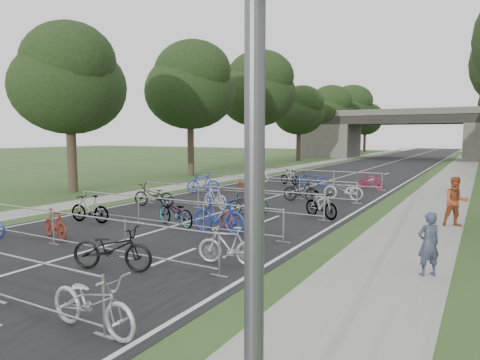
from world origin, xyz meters
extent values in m
cube|color=black|center=(0.00, 50.00, 0.01)|extent=(11.00, 140.00, 0.01)
cube|color=gray|center=(8.00, 50.00, 0.01)|extent=(3.00, 140.00, 0.01)
cube|color=gray|center=(-7.50, 50.00, 0.01)|extent=(2.00, 140.00, 0.01)
cube|color=silver|center=(0.00, 50.00, 0.00)|extent=(0.12, 140.00, 0.00)
cube|color=#4E4B46|center=(-11.50, 65.00, 2.50)|extent=(8.00, 8.00, 5.00)
cube|color=black|center=(0.00, 65.00, 5.60)|extent=(30.00, 8.00, 1.20)
cube|color=#4E4B46|center=(0.00, 61.20, 6.60)|extent=(30.00, 0.40, 0.90)
cube|color=#4E4B46|center=(0.00, 68.80, 6.60)|extent=(30.00, 0.40, 0.90)
cylinder|color=#4C4C51|center=(8.30, 2.00, 4.00)|extent=(0.18, 0.18, 8.00)
cylinder|color=#33261C|center=(-11.50, 16.00, 2.10)|extent=(0.56, 0.56, 4.20)
ellipsoid|color=black|center=(-11.50, 16.00, 6.22)|extent=(6.72, 6.72, 5.51)
sphere|color=black|center=(-10.90, 15.50, 7.56)|extent=(5.38, 5.38, 5.38)
sphere|color=black|center=(-12.00, 16.50, 5.38)|extent=(4.37, 4.37, 4.37)
cylinder|color=#33261C|center=(-11.50, 28.00, 2.36)|extent=(0.56, 0.56, 4.72)
ellipsoid|color=black|center=(-11.50, 28.00, 6.99)|extent=(7.56, 7.56, 6.20)
sphere|color=black|center=(-10.90, 27.50, 8.50)|extent=(6.05, 6.05, 6.05)
sphere|color=black|center=(-12.00, 28.50, 6.05)|extent=(4.91, 4.91, 4.91)
cylinder|color=#33261C|center=(-11.50, 40.00, 2.62)|extent=(0.56, 0.56, 5.25)
ellipsoid|color=black|center=(-11.50, 40.00, 7.77)|extent=(8.40, 8.40, 6.89)
sphere|color=black|center=(-10.90, 39.50, 9.45)|extent=(6.72, 6.72, 6.72)
sphere|color=black|center=(-12.00, 40.50, 6.72)|extent=(5.46, 5.46, 5.46)
cylinder|color=#33261C|center=(-11.50, 52.00, 2.10)|extent=(0.56, 0.56, 4.20)
ellipsoid|color=black|center=(-11.50, 52.00, 6.22)|extent=(6.72, 6.72, 5.51)
sphere|color=black|center=(-10.90, 51.50, 7.56)|extent=(5.38, 5.38, 5.38)
sphere|color=black|center=(-12.00, 52.50, 5.38)|extent=(4.37, 4.37, 4.37)
cylinder|color=#33261C|center=(-11.50, 64.00, 2.36)|extent=(0.56, 0.56, 4.72)
ellipsoid|color=black|center=(-11.50, 64.00, 6.99)|extent=(7.56, 7.56, 6.20)
sphere|color=black|center=(-10.90, 63.50, 8.50)|extent=(6.05, 6.05, 6.05)
sphere|color=black|center=(-12.00, 64.50, 6.05)|extent=(4.91, 4.91, 4.91)
cylinder|color=#33261C|center=(-11.50, 76.00, 2.62)|extent=(0.56, 0.56, 5.25)
ellipsoid|color=black|center=(-11.50, 76.00, 7.77)|extent=(8.40, 8.40, 6.89)
sphere|color=black|center=(-10.90, 75.50, 9.45)|extent=(6.72, 6.72, 6.72)
sphere|color=black|center=(-12.00, 76.50, 6.72)|extent=(5.46, 5.46, 5.46)
cylinder|color=#33261C|center=(-11.50, 88.00, 2.10)|extent=(0.56, 0.56, 4.20)
ellipsoid|color=black|center=(-11.50, 88.00, 6.22)|extent=(6.72, 6.72, 5.51)
sphere|color=black|center=(-10.90, 87.50, 7.56)|extent=(5.38, 5.38, 5.38)
sphere|color=black|center=(-12.00, 88.50, 5.38)|extent=(4.37, 4.37, 4.37)
cylinder|color=gray|center=(4.60, 3.60, 0.55)|extent=(0.05, 0.05, 1.10)
cube|color=gray|center=(4.60, 3.60, 0.01)|extent=(0.50, 0.08, 0.03)
cylinder|color=gray|center=(0.00, 7.20, 1.05)|extent=(9.20, 0.04, 0.04)
cylinder|color=gray|center=(0.00, 7.20, 0.18)|extent=(9.20, 0.04, 0.04)
cylinder|color=gray|center=(-1.53, 7.20, 0.55)|extent=(0.05, 0.05, 1.10)
cube|color=gray|center=(-1.53, 7.20, 0.01)|extent=(0.50, 0.08, 0.03)
cylinder|color=gray|center=(1.53, 7.20, 0.55)|extent=(0.05, 0.05, 1.10)
cube|color=gray|center=(1.53, 7.20, 0.01)|extent=(0.50, 0.08, 0.03)
cylinder|color=gray|center=(4.60, 7.20, 0.55)|extent=(0.05, 0.05, 1.10)
cube|color=gray|center=(4.60, 7.20, 0.01)|extent=(0.50, 0.08, 0.03)
cylinder|color=gray|center=(0.00, 11.00, 1.05)|extent=(9.20, 0.04, 0.04)
cylinder|color=gray|center=(0.00, 11.00, 0.18)|extent=(9.20, 0.04, 0.04)
cylinder|color=gray|center=(-4.60, 11.00, 0.55)|extent=(0.05, 0.05, 1.10)
cube|color=gray|center=(-4.60, 11.00, 0.01)|extent=(0.50, 0.08, 0.03)
cylinder|color=gray|center=(-1.53, 11.00, 0.55)|extent=(0.05, 0.05, 1.10)
cube|color=gray|center=(-1.53, 11.00, 0.01)|extent=(0.50, 0.08, 0.03)
cylinder|color=gray|center=(1.53, 11.00, 0.55)|extent=(0.05, 0.05, 1.10)
cube|color=gray|center=(1.53, 11.00, 0.01)|extent=(0.50, 0.08, 0.03)
cylinder|color=gray|center=(4.60, 11.00, 0.55)|extent=(0.05, 0.05, 1.10)
cube|color=gray|center=(4.60, 11.00, 0.01)|extent=(0.50, 0.08, 0.03)
cylinder|color=gray|center=(0.00, 15.00, 1.05)|extent=(9.20, 0.04, 0.04)
cylinder|color=gray|center=(0.00, 15.00, 0.18)|extent=(9.20, 0.04, 0.04)
cylinder|color=gray|center=(-4.60, 15.00, 0.55)|extent=(0.05, 0.05, 1.10)
cube|color=gray|center=(-4.60, 15.00, 0.01)|extent=(0.50, 0.08, 0.03)
cylinder|color=gray|center=(-1.53, 15.00, 0.55)|extent=(0.05, 0.05, 1.10)
cube|color=gray|center=(-1.53, 15.00, 0.01)|extent=(0.50, 0.08, 0.03)
cylinder|color=gray|center=(1.53, 15.00, 0.55)|extent=(0.05, 0.05, 1.10)
cube|color=gray|center=(1.53, 15.00, 0.01)|extent=(0.50, 0.08, 0.03)
cylinder|color=gray|center=(4.60, 15.00, 0.55)|extent=(0.05, 0.05, 1.10)
cube|color=gray|center=(4.60, 15.00, 0.01)|extent=(0.50, 0.08, 0.03)
cylinder|color=gray|center=(0.00, 20.00, 1.05)|extent=(9.20, 0.04, 0.04)
cylinder|color=gray|center=(0.00, 20.00, 0.18)|extent=(9.20, 0.04, 0.04)
cylinder|color=gray|center=(-4.60, 20.00, 0.55)|extent=(0.05, 0.05, 1.10)
cube|color=gray|center=(-4.60, 20.00, 0.01)|extent=(0.50, 0.08, 0.03)
cylinder|color=gray|center=(-1.53, 20.00, 0.55)|extent=(0.05, 0.05, 1.10)
cube|color=gray|center=(-1.53, 20.00, 0.01)|extent=(0.50, 0.08, 0.03)
cylinder|color=gray|center=(1.53, 20.00, 0.55)|extent=(0.05, 0.05, 1.10)
cube|color=gray|center=(1.53, 20.00, 0.01)|extent=(0.50, 0.08, 0.03)
cylinder|color=gray|center=(4.60, 20.00, 0.55)|extent=(0.05, 0.05, 1.10)
cube|color=gray|center=(4.60, 20.00, 0.01)|extent=(0.50, 0.08, 0.03)
cylinder|color=gray|center=(0.00, 26.00, 1.05)|extent=(9.20, 0.04, 0.04)
cylinder|color=gray|center=(0.00, 26.00, 0.18)|extent=(9.20, 0.04, 0.04)
cylinder|color=gray|center=(-4.60, 26.00, 0.55)|extent=(0.05, 0.05, 1.10)
cube|color=gray|center=(-4.60, 26.00, 0.01)|extent=(0.50, 0.08, 0.03)
cylinder|color=gray|center=(-1.53, 26.00, 0.55)|extent=(0.05, 0.05, 1.10)
cube|color=gray|center=(-1.53, 26.00, 0.01)|extent=(0.50, 0.08, 0.03)
cylinder|color=gray|center=(1.53, 26.00, 0.55)|extent=(0.05, 0.05, 1.10)
cube|color=gray|center=(1.53, 26.00, 0.01)|extent=(0.50, 0.08, 0.03)
cylinder|color=gray|center=(4.60, 26.00, 0.55)|extent=(0.05, 0.05, 1.10)
cube|color=gray|center=(4.60, 26.00, 0.01)|extent=(0.50, 0.08, 0.03)
imported|color=#A5A5AD|center=(4.30, 3.63, 0.54)|extent=(2.08, 0.79, 1.08)
imported|color=maroon|center=(-2.06, 7.66, 0.50)|extent=(1.72, 0.86, 0.99)
imported|color=black|center=(2.02, 6.25, 0.56)|extent=(2.27, 1.38, 1.13)
imported|color=#A4A3AA|center=(4.30, 8.13, 0.51)|extent=(1.76, 0.84, 1.02)
imported|color=gray|center=(-3.23, 10.09, 0.54)|extent=(1.85, 0.76, 1.08)
imported|color=gray|center=(0.07, 11.22, 0.54)|extent=(2.18, 1.24, 1.08)
imported|color=navy|center=(2.10, 11.07, 0.63)|extent=(2.12, 0.65, 1.26)
imported|color=maroon|center=(2.52, 11.68, 0.47)|extent=(1.88, 1.10, 0.94)
imported|color=black|center=(-3.55, 14.18, 0.56)|extent=(2.21, 1.12, 1.11)
imported|color=#ABAAB2|center=(-0.67, 15.13, 0.54)|extent=(1.85, 1.15, 1.08)
imported|color=gray|center=(1.28, 14.72, 0.46)|extent=(1.83, 1.28, 0.91)
imported|color=gray|center=(4.30, 15.47, 0.55)|extent=(1.85, 1.29, 1.09)
imported|color=navy|center=(-4.30, 19.39, 0.59)|extent=(2.03, 1.28, 1.18)
imported|color=maroon|center=(-2.12, 20.73, 0.47)|extent=(1.90, 1.34, 0.95)
imported|color=black|center=(1.97, 19.11, 0.58)|extent=(1.95, 0.59, 1.16)
imported|color=#B6B7BE|center=(3.64, 20.89, 0.55)|extent=(2.10, 0.78, 1.10)
imported|color=#A5A5AD|center=(-4.22, 25.86, 0.50)|extent=(1.99, 1.35, 0.99)
imported|color=gray|center=(-1.54, 25.88, 0.51)|extent=(1.76, 1.04, 1.02)
imported|color=navy|center=(0.28, 25.29, 0.54)|extent=(2.16, 1.57, 1.08)
imported|color=maroon|center=(3.92, 26.05, 0.49)|extent=(1.68, 0.64, 0.98)
imported|color=#2E3345|center=(8.97, 9.78, 0.78)|extent=(0.68, 0.65, 1.57)
imported|color=brown|center=(9.20, 16.44, 0.93)|extent=(1.10, 0.99, 1.86)
camera|label=1|loc=(10.03, -1.27, 3.41)|focal=32.00mm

